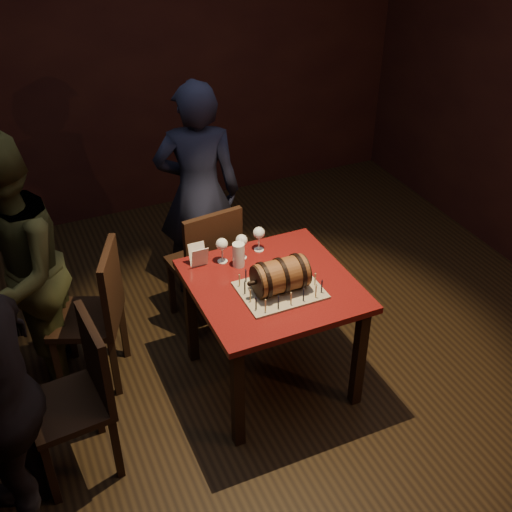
# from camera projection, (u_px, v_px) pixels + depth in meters

# --- Properties ---
(room_shell) EXTENTS (5.04, 5.04, 2.80)m
(room_shell) POSITION_uv_depth(u_px,v_px,m) (245.00, 190.00, 3.19)
(room_shell) COLOR black
(room_shell) RESTS_ON ground
(pub_table) EXTENTS (0.90, 0.90, 0.75)m
(pub_table) POSITION_uv_depth(u_px,v_px,m) (272.00, 298.00, 3.70)
(pub_table) COLOR #490C0D
(pub_table) RESTS_ON ground
(cake_board) EXTENTS (0.45, 0.35, 0.01)m
(cake_board) POSITION_uv_depth(u_px,v_px,m) (280.00, 290.00, 3.57)
(cake_board) COLOR gray
(cake_board) RESTS_ON pub_table
(barrel_cake) EXTENTS (0.35, 0.20, 0.20)m
(barrel_cake) POSITION_uv_depth(u_px,v_px,m) (280.00, 276.00, 3.51)
(barrel_cake) COLOR brown
(barrel_cake) RESTS_ON cake_board
(birthday_candles) EXTENTS (0.40, 0.30, 0.09)m
(birthday_candles) POSITION_uv_depth(u_px,v_px,m) (280.00, 283.00, 3.54)
(birthday_candles) COLOR #EACD8C
(birthday_candles) RESTS_ON cake_board
(wine_glass_left) EXTENTS (0.07, 0.07, 0.16)m
(wine_glass_left) POSITION_uv_depth(u_px,v_px,m) (222.00, 245.00, 3.75)
(wine_glass_left) COLOR silver
(wine_glass_left) RESTS_ON pub_table
(wine_glass_mid) EXTENTS (0.07, 0.07, 0.16)m
(wine_glass_mid) POSITION_uv_depth(u_px,v_px,m) (242.00, 241.00, 3.78)
(wine_glass_mid) COLOR silver
(wine_glass_mid) RESTS_ON pub_table
(wine_glass_right) EXTENTS (0.07, 0.07, 0.16)m
(wine_glass_right) POSITION_uv_depth(u_px,v_px,m) (259.00, 234.00, 3.85)
(wine_glass_right) COLOR silver
(wine_glass_right) RESTS_ON pub_table
(pint_of_ale) EXTENTS (0.07, 0.07, 0.15)m
(pint_of_ale) POSITION_uv_depth(u_px,v_px,m) (239.00, 255.00, 3.74)
(pint_of_ale) COLOR silver
(pint_of_ale) RESTS_ON pub_table
(menu_card) EXTENTS (0.10, 0.05, 0.13)m
(menu_card) POSITION_uv_depth(u_px,v_px,m) (199.00, 256.00, 3.75)
(menu_card) COLOR white
(menu_card) RESTS_ON pub_table
(chair_back) EXTENTS (0.44, 0.44, 0.93)m
(chair_back) POSITION_uv_depth(u_px,v_px,m) (208.00, 262.00, 4.22)
(chair_back) COLOR black
(chair_back) RESTS_ON ground
(chair_left_rear) EXTENTS (0.52, 0.52, 0.93)m
(chair_left_rear) POSITION_uv_depth(u_px,v_px,m) (98.00, 309.00, 3.80)
(chair_left_rear) COLOR black
(chair_left_rear) RESTS_ON ground
(chair_left_front) EXTENTS (0.43, 0.43, 0.93)m
(chair_left_front) POSITION_uv_depth(u_px,v_px,m) (81.00, 391.00, 3.25)
(chair_left_front) COLOR black
(chair_left_front) RESTS_ON ground
(person_back) EXTENTS (0.67, 0.54, 1.61)m
(person_back) POSITION_uv_depth(u_px,v_px,m) (199.00, 193.00, 4.41)
(person_back) COLOR black
(person_back) RESTS_ON ground
(person_left_rear) EXTENTS (0.82, 0.94, 1.65)m
(person_left_rear) POSITION_uv_depth(u_px,v_px,m) (12.00, 275.00, 3.58)
(person_left_rear) COLOR #3B3C1E
(person_left_rear) RESTS_ON ground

